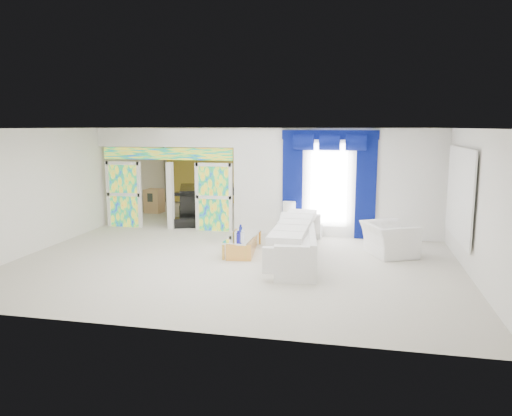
% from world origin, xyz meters
% --- Properties ---
extents(floor, '(12.00, 12.00, 0.00)m').
position_xyz_m(floor, '(0.00, 0.00, 0.00)').
color(floor, '#B7AF9E').
rests_on(floor, ground).
extents(dividing_wall, '(5.70, 0.18, 3.00)m').
position_xyz_m(dividing_wall, '(2.15, 1.00, 1.50)').
color(dividing_wall, white).
rests_on(dividing_wall, ground).
extents(dividing_header, '(4.30, 0.18, 0.55)m').
position_xyz_m(dividing_header, '(-2.85, 1.00, 2.73)').
color(dividing_header, white).
rests_on(dividing_header, dividing_wall).
extents(stained_panel_left, '(0.95, 0.04, 2.00)m').
position_xyz_m(stained_panel_left, '(-4.28, 1.00, 1.00)').
color(stained_panel_left, '#994C3F').
rests_on(stained_panel_left, ground).
extents(stained_panel_right, '(0.95, 0.04, 2.00)m').
position_xyz_m(stained_panel_right, '(-1.42, 1.00, 1.00)').
color(stained_panel_right, '#994C3F').
rests_on(stained_panel_right, ground).
extents(stained_transom, '(4.00, 0.05, 0.35)m').
position_xyz_m(stained_transom, '(-2.85, 1.00, 2.25)').
color(stained_transom, '#994C3F').
rests_on(stained_transom, dividing_header).
extents(window_pane, '(1.00, 0.02, 2.30)m').
position_xyz_m(window_pane, '(1.90, 0.90, 1.45)').
color(window_pane, white).
rests_on(window_pane, dividing_wall).
extents(blue_drape_left, '(0.55, 0.10, 2.80)m').
position_xyz_m(blue_drape_left, '(0.90, 0.87, 1.40)').
color(blue_drape_left, '#030945').
rests_on(blue_drape_left, ground).
extents(blue_drape_right, '(0.55, 0.10, 2.80)m').
position_xyz_m(blue_drape_right, '(2.90, 0.87, 1.40)').
color(blue_drape_right, '#030945').
rests_on(blue_drape_right, ground).
extents(blue_pelmet, '(2.60, 0.12, 0.25)m').
position_xyz_m(blue_pelmet, '(1.90, 0.87, 2.82)').
color(blue_pelmet, '#030945').
rests_on(blue_pelmet, dividing_wall).
extents(wall_mirror, '(0.04, 2.70, 1.90)m').
position_xyz_m(wall_mirror, '(4.94, -1.00, 1.55)').
color(wall_mirror, white).
rests_on(wall_mirror, ground).
extents(gold_curtains, '(9.70, 0.12, 2.90)m').
position_xyz_m(gold_curtains, '(0.00, 5.90, 1.50)').
color(gold_curtains, gold).
rests_on(gold_curtains, ground).
extents(white_sofa, '(1.31, 3.99, 0.75)m').
position_xyz_m(white_sofa, '(1.32, -1.50, 0.37)').
color(white_sofa, white).
rests_on(white_sofa, ground).
extents(coffee_table, '(0.79, 1.81, 0.39)m').
position_xyz_m(coffee_table, '(-0.03, -1.20, 0.19)').
color(coffee_table, gold).
rests_on(coffee_table, ground).
extents(console_table, '(1.25, 0.48, 0.41)m').
position_xyz_m(console_table, '(1.14, 0.71, 0.20)').
color(console_table, white).
rests_on(console_table, ground).
extents(table_lamp, '(0.36, 0.36, 0.58)m').
position_xyz_m(table_lamp, '(0.84, 0.71, 0.70)').
color(table_lamp, silver).
rests_on(table_lamp, console_table).
extents(armchair, '(1.44, 1.52, 0.78)m').
position_xyz_m(armchair, '(3.46, -0.81, 0.39)').
color(armchair, white).
rests_on(armchair, ground).
extents(grand_piano, '(2.19, 2.49, 1.05)m').
position_xyz_m(grand_piano, '(-2.34, 2.92, 0.53)').
color(grand_piano, black).
rests_on(grand_piano, ground).
extents(piano_bench, '(0.93, 0.60, 0.29)m').
position_xyz_m(piano_bench, '(-2.34, 1.32, 0.14)').
color(piano_bench, black).
rests_on(piano_bench, ground).
extents(tv_console, '(0.63, 0.58, 0.84)m').
position_xyz_m(tv_console, '(-4.42, 3.55, 0.42)').
color(tv_console, tan).
rests_on(tv_console, ground).
extents(chandelier, '(0.60, 0.60, 0.60)m').
position_xyz_m(chandelier, '(-2.30, 3.40, 2.65)').
color(chandelier, gold).
rests_on(chandelier, ceiling).
extents(decanters, '(0.19, 0.67, 0.24)m').
position_xyz_m(decanters, '(-0.02, -1.49, 0.49)').
color(decanters, silver).
rests_on(decanters, coffee_table).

